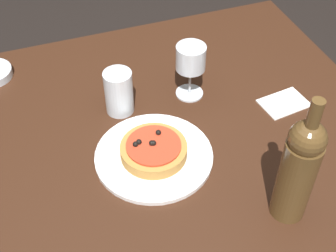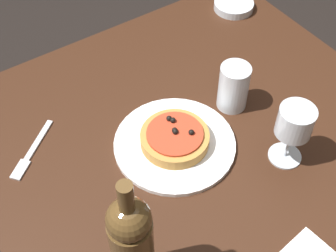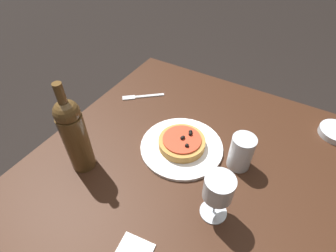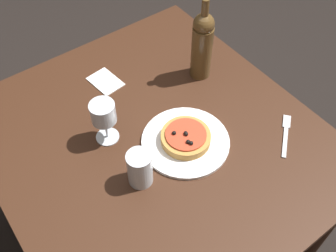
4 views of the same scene
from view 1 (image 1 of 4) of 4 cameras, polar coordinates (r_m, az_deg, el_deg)
name	(u,v)px [view 1 (image 1 of 4)]	position (r m, az deg, el deg)	size (l,w,h in m)	color
dining_table	(175,155)	(1.31, 0.84, -3.56)	(1.15, 1.05, 0.76)	#381E11
dinner_plate	(154,156)	(1.17, -1.73, -3.67)	(0.30, 0.30, 0.01)	white
pizza	(154,150)	(1.16, -1.77, -2.89)	(0.17, 0.17, 0.05)	#BC843D
wine_glass	(191,60)	(1.28, 2.79, 8.01)	(0.08, 0.08, 0.16)	silver
wine_bottle	(299,169)	(1.00, 15.63, -5.03)	(0.08, 0.08, 0.33)	brown
water_cup	(119,92)	(1.27, -6.02, 4.13)	(0.08, 0.08, 0.13)	silver
paper_napkin	(285,104)	(1.36, 14.02, 2.64)	(0.14, 0.11, 0.00)	white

